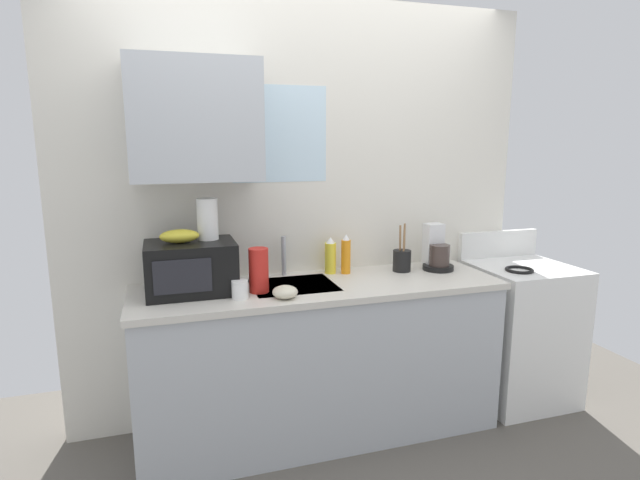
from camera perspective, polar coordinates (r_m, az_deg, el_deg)
kitchen_wall_assembly at (r=3.05m, az=-3.59°, el=4.45°), size 2.83×0.42×2.50m
counter_unit at (r=3.01m, az=-0.06°, el=-13.00°), size 2.06×0.63×0.90m
sink_faucet at (r=3.02m, az=-4.07°, el=-1.78°), size 0.03×0.03×0.24m
stove_range at (r=3.64m, az=21.38°, el=-9.47°), size 0.60×0.60×1.08m
microwave at (r=2.76m, az=-14.25°, el=-3.00°), size 0.46×0.35×0.27m
banana_bunch at (r=2.72m, az=-15.46°, el=0.43°), size 0.20×0.11×0.07m
paper_towel_roll at (r=2.77m, az=-12.48°, el=2.31°), size 0.11×0.11×0.22m
coffee_maker at (r=3.25m, az=12.89°, el=-1.36°), size 0.19×0.21×0.28m
dish_soap_bottle_yellow at (r=3.07m, az=1.17°, el=-1.85°), size 0.07×0.07×0.22m
dish_soap_bottle_orange at (r=3.06m, az=2.91°, el=-1.69°), size 0.06×0.06×0.24m
cereal_canister at (r=2.70m, az=-6.88°, el=-3.38°), size 0.10×0.10×0.24m
mug_white at (r=2.62m, az=-8.95°, el=-5.51°), size 0.08×0.08×0.09m
utensil_crock at (r=3.16m, az=9.16°, el=-2.19°), size 0.11×0.11×0.29m
small_bowl at (r=2.61m, az=-3.93°, el=-5.82°), size 0.13×0.13×0.06m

